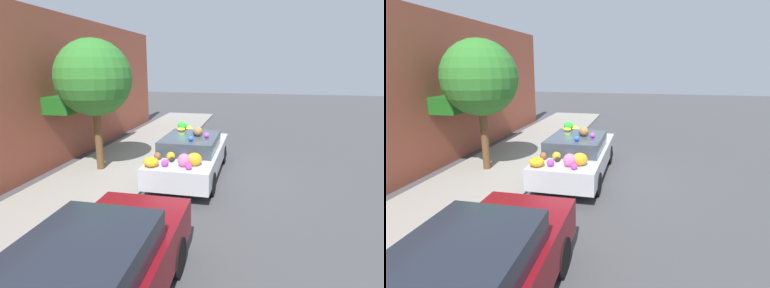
{
  "view_description": "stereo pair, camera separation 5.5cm",
  "coord_description": "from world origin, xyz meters",
  "views": [
    {
      "loc": [
        -8.91,
        -1.88,
        3.43
      ],
      "look_at": [
        0.0,
        0.04,
        1.04
      ],
      "focal_mm": 28.0,
      "sensor_mm": 36.0,
      "label": 1
    },
    {
      "loc": [
        -8.9,
        -1.94,
        3.43
      ],
      "look_at": [
        0.0,
        0.04,
        1.04
      ],
      "focal_mm": 28.0,
      "sensor_mm": 36.0,
      "label": 2
    }
  ],
  "objects": [
    {
      "name": "sidewalk_curb",
      "position": [
        0.0,
        2.7,
        0.05
      ],
      "size": [
        24.0,
        3.2,
        0.11
      ],
      "color": "gray",
      "rests_on": "ground"
    },
    {
      "name": "parked_car_plain",
      "position": [
        -6.06,
        0.03,
        0.77
      ],
      "size": [
        4.27,
        1.75,
        1.46
      ],
      "rotation": [
        0.0,
        0.0,
        0.01
      ],
      "color": "maroon",
      "rests_on": "ground"
    },
    {
      "name": "fire_hydrant",
      "position": [
        2.44,
        1.46,
        0.45
      ],
      "size": [
        0.2,
        0.2,
        0.7
      ],
      "color": "#B2B2B7",
      "rests_on": "sidewalk_curb"
    },
    {
      "name": "street_tree",
      "position": [
        -0.32,
        3.07,
        3.05
      ],
      "size": [
        2.36,
        2.36,
        4.14
      ],
      "color": "brown",
      "rests_on": "sidewalk_curb"
    },
    {
      "name": "building_facade",
      "position": [
        0.1,
        4.91,
        2.56
      ],
      "size": [
        18.0,
        1.2,
        5.18
      ],
      "color": "#9E4C38",
      "rests_on": "ground"
    },
    {
      "name": "art_car",
      "position": [
        -0.03,
        0.04,
        0.73
      ],
      "size": [
        4.58,
        1.86,
        1.64
      ],
      "rotation": [
        0.0,
        0.0,
        0.0
      ],
      "color": "#B7BABF",
      "rests_on": "ground"
    },
    {
      "name": "ground_plane",
      "position": [
        0.0,
        0.0,
        0.0
      ],
      "size": [
        60.0,
        60.0,
        0.0
      ],
      "primitive_type": "plane",
      "color": "#424244"
    }
  ]
}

